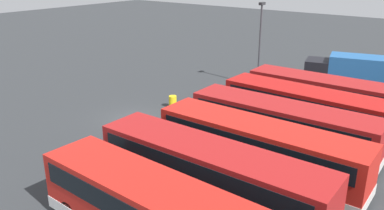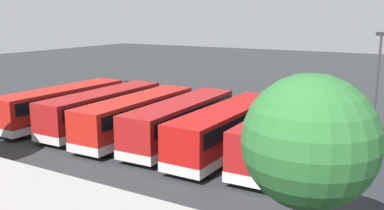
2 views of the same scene
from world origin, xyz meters
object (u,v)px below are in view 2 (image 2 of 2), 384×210
bus_single_deck_fourth (137,116)px  waste_bin_yellow (261,112)px  bus_single_deck_sixth (64,104)px  bus_single_deck_fifth (104,108)px  car_hatchback_silver (136,87)px  bus_single_deck_third (182,121)px  lamp_post_tall (378,78)px  bus_single_deck_near_end (281,135)px  bus_single_deck_second (227,128)px

bus_single_deck_fourth → waste_bin_yellow: (-5.32, -10.41, -1.15)m
bus_single_deck_fourth → bus_single_deck_sixth: same height
bus_single_deck_fifth → car_hatchback_silver: bus_single_deck_fifth is taller
bus_single_deck_fifth → waste_bin_yellow: (-9.00, -9.88, -1.15)m
bus_single_deck_third → bus_single_deck_fifth: (7.15, -0.16, 0.00)m
bus_single_deck_third → lamp_post_tall: bearing=-145.4°
bus_single_deck_third → lamp_post_tall: 13.78m
bus_single_deck_near_end → waste_bin_yellow: 11.31m
bus_single_deck_second → bus_single_deck_fifth: size_ratio=0.99×
bus_single_deck_third → bus_single_deck_fourth: same height
bus_single_deck_third → bus_single_deck_sixth: (10.99, 0.28, 0.00)m
bus_single_deck_second → waste_bin_yellow: size_ratio=12.11×
bus_single_deck_near_end → bus_single_deck_fourth: same height
bus_single_deck_second → bus_single_deck_fourth: size_ratio=1.02×
waste_bin_yellow → bus_single_deck_fourth: bearing=62.9°
bus_single_deck_fifth → lamp_post_tall: bearing=-157.7°
car_hatchback_silver → waste_bin_yellow: (-16.35, 3.53, -0.22)m
bus_single_deck_second → lamp_post_tall: 11.26m
car_hatchback_silver → lamp_post_tall: lamp_post_tall is taller
bus_single_deck_third → waste_bin_yellow: size_ratio=11.86×
bus_single_deck_third → car_hatchback_silver: bearing=-43.1°
waste_bin_yellow → bus_single_deck_sixth: bearing=38.8°
bus_single_deck_sixth → bus_single_deck_third: bearing=-178.5°
bus_single_deck_fourth → bus_single_deck_fifth: bearing=-8.2°
bus_single_deck_second → lamp_post_tall: (-7.56, -7.86, 2.80)m
bus_single_deck_fourth → car_hatchback_silver: bearing=-51.7°
bus_single_deck_fifth → bus_single_deck_fourth: bearing=171.8°
bus_single_deck_near_end → bus_single_deck_fifth: same height
bus_single_deck_near_end → bus_single_deck_second: (3.45, 0.25, 0.00)m
bus_single_deck_near_end → bus_single_deck_sixth: same height
bus_single_deck_second → bus_single_deck_fifth: 10.71m
bus_single_deck_fourth → waste_bin_yellow: bearing=-117.1°
bus_single_deck_fourth → waste_bin_yellow: size_ratio=11.87×
bus_single_deck_third → bus_single_deck_fourth: (3.48, 0.36, 0.00)m
bus_single_deck_fourth → lamp_post_tall: size_ratio=1.50×
bus_single_deck_third → car_hatchback_silver: bus_single_deck_third is taller
bus_single_deck_third → car_hatchback_silver: size_ratio=2.70×
bus_single_deck_sixth → lamp_post_tall: (-22.10, -7.94, 2.80)m
bus_single_deck_second → car_hatchback_silver: 22.73m
bus_single_deck_sixth → lamp_post_tall: bearing=-160.2°
bus_single_deck_second → bus_single_deck_fourth: bearing=1.3°
bus_single_deck_near_end → waste_bin_yellow: bearing=-62.7°
bus_single_deck_third → car_hatchback_silver: 19.88m
bus_single_deck_fourth → waste_bin_yellow: 11.74m
bus_single_deck_second → bus_single_deck_fourth: (7.03, 0.16, -0.00)m
bus_single_deck_third → bus_single_deck_fifth: size_ratio=0.97×
bus_single_deck_near_end → bus_single_deck_fourth: 10.49m
bus_single_deck_near_end → bus_single_deck_fourth: (10.48, 0.41, 0.00)m
bus_single_deck_fourth → bus_single_deck_third: bearing=-174.0°
bus_single_deck_third → waste_bin_yellow: bearing=-100.4°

